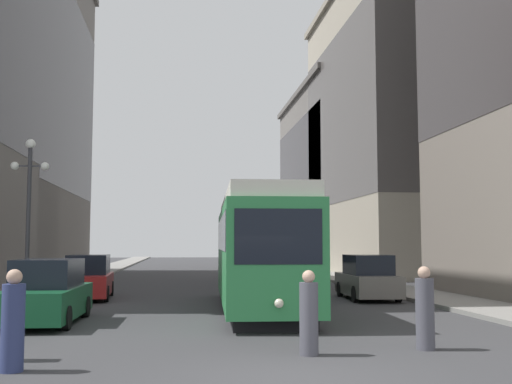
% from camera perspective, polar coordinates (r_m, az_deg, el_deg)
% --- Properties ---
extents(ground_plane, '(200.00, 200.00, 0.00)m').
position_cam_1_polar(ground_plane, '(10.79, 3.85, -16.85)').
color(ground_plane, '#38383A').
extents(sidewalk_left, '(2.80, 120.00, 0.15)m').
position_cam_1_polar(sidewalk_left, '(50.82, -14.45, -7.18)').
color(sidewalk_left, gray).
rests_on(sidewalk_left, ground).
extents(sidewalk_right, '(2.80, 120.00, 0.15)m').
position_cam_1_polar(sidewalk_right, '(51.48, 4.66, -7.29)').
color(sidewalk_right, gray).
rests_on(sidewalk_right, ground).
extents(streetcar, '(3.18, 12.60, 3.89)m').
position_cam_1_polar(streetcar, '(21.55, 0.24, -5.26)').
color(streetcar, black).
rests_on(streetcar, ground).
extents(transit_bus, '(3.03, 12.07, 3.45)m').
position_cam_1_polar(transit_bus, '(35.91, 1.92, -5.36)').
color(transit_bus, black).
rests_on(transit_bus, ground).
extents(parked_car_left_near, '(1.97, 4.81, 1.82)m').
position_cam_1_polar(parked_car_left_near, '(18.83, -18.75, -8.88)').
color(parked_car_left_near, black).
rests_on(parked_car_left_near, ground).
extents(parked_car_left_mid, '(2.05, 4.73, 1.82)m').
position_cam_1_polar(parked_car_left_mid, '(26.70, -15.26, -7.72)').
color(parked_car_left_mid, black).
rests_on(parked_car_left_mid, ground).
extents(parked_car_right_far, '(2.04, 4.53, 1.82)m').
position_cam_1_polar(parked_car_right_far, '(26.03, 10.28, -7.89)').
color(parked_car_right_far, black).
rests_on(parked_car_right_far, ground).
extents(pedestrian_crossing_near, '(0.40, 0.40, 1.77)m').
position_cam_1_polar(pedestrian_crossing_near, '(13.92, 15.36, -10.55)').
color(pedestrian_crossing_near, '#4C4C56').
rests_on(pedestrian_crossing_near, ground).
extents(pedestrian_crossing_far, '(0.38, 0.38, 1.72)m').
position_cam_1_polar(pedestrian_crossing_far, '(12.83, 4.91, -11.31)').
color(pedestrian_crossing_far, '#4C4C56').
rests_on(pedestrian_crossing_far, ground).
extents(pedestrian_on_sidewalk, '(0.40, 0.40, 1.80)m').
position_cam_1_polar(pedestrian_on_sidewalk, '(11.97, -21.57, -11.27)').
color(pedestrian_on_sidewalk, navy).
rests_on(pedestrian_on_sidewalk, ground).
extents(lamp_post_left_near, '(1.41, 0.36, 6.08)m').
position_cam_1_polar(lamp_post_left_near, '(24.68, -20.26, -0.27)').
color(lamp_post_left_near, '#333338').
rests_on(lamp_post_left_near, sidewalk_left).
extents(building_right_corner, '(15.45, 20.47, 22.07)m').
position_cam_1_polar(building_right_corner, '(50.32, 15.63, 5.72)').
color(building_right_corner, '#B2A893').
rests_on(building_right_corner, ground).
extents(building_right_midblock, '(15.57, 21.82, 17.77)m').
position_cam_1_polar(building_right_midblock, '(64.53, 10.39, 1.31)').
color(building_right_midblock, slate).
rests_on(building_right_midblock, ground).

